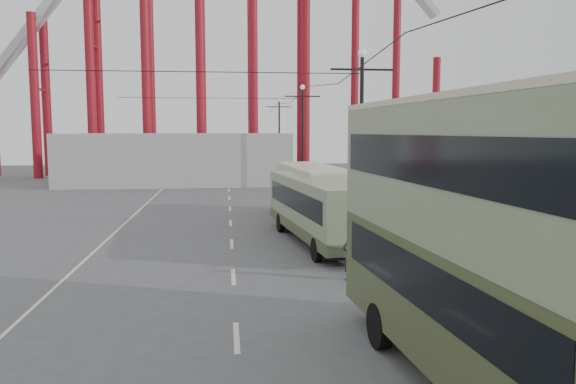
{
  "coord_description": "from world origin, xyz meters",
  "views": [
    {
      "loc": [
        -1.21,
        -9.91,
        5.26
      ],
      "look_at": [
        1.06,
        10.62,
        3.0
      ],
      "focal_mm": 35.0,
      "sensor_mm": 36.0,
      "label": 1
    }
  ],
  "objects": [
    {
      "name": "road_markings",
      "position": [
        -0.86,
        19.7,
        0.01
      ],
      "size": [
        12.52,
        120.0,
        0.01
      ],
      "color": "silver",
      "rests_on": "ground"
    },
    {
      "name": "lamp_post_mid",
      "position": [
        5.6,
        18.0,
        4.68
      ],
      "size": [
        3.2,
        0.44,
        9.32
      ],
      "color": "black",
      "rests_on": "ground"
    },
    {
      "name": "lamp_post_far",
      "position": [
        5.6,
        40.0,
        4.68
      ],
      "size": [
        3.2,
        0.44,
        9.32
      ],
      "color": "black",
      "rests_on": "ground"
    },
    {
      "name": "lamp_post_distant",
      "position": [
        5.6,
        62.0,
        4.68
      ],
      "size": [
        3.2,
        0.44,
        9.32
      ],
      "color": "black",
      "rests_on": "ground"
    },
    {
      "name": "fairground_shed",
      "position": [
        -6.0,
        47.0,
        2.5
      ],
      "size": [
        22.0,
        10.0,
        5.0
      ],
      "primitive_type": "cube",
      "color": "#A9A8A3",
      "rests_on": "ground"
    },
    {
      "name": "double_decker_bus",
      "position": [
        3.91,
        -0.08,
        3.33
      ],
      "size": [
        3.57,
        11.24,
        5.94
      ],
      "rotation": [
        0.0,
        0.0,
        0.07
      ],
      "color": "#3E4625",
      "rests_on": "ground"
    },
    {
      "name": "single_decker_green",
      "position": [
        3.06,
        15.75,
        1.72
      ],
      "size": [
        3.71,
        11.02,
        3.06
      ],
      "rotation": [
        0.0,
        0.0,
        0.12
      ],
      "color": "#6A7D5B",
      "rests_on": "ground"
    },
    {
      "name": "single_decker_cream",
      "position": [
        3.76,
        22.01,
        1.81
      ],
      "size": [
        3.38,
        10.52,
        3.22
      ],
      "rotation": [
        0.0,
        0.0,
        0.07
      ],
      "color": "beige",
      "rests_on": "ground"
    },
    {
      "name": "pedestrian",
      "position": [
        3.13,
        9.13,
        0.89
      ],
      "size": [
        0.73,
        0.56,
        1.78
      ],
      "primitive_type": "imported",
      "rotation": [
        0.0,
        0.0,
        3.36
      ],
      "color": "black",
      "rests_on": "ground"
    }
  ]
}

